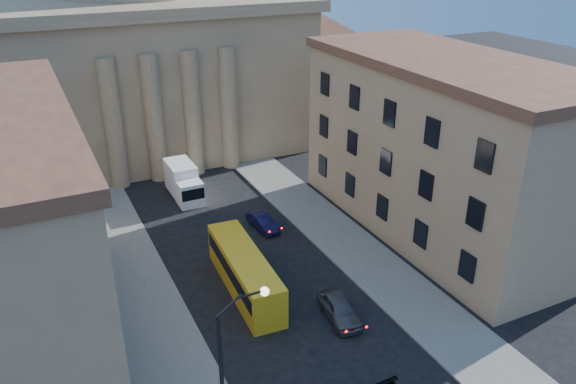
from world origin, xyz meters
The scene contains 9 objects.
sidewalk_left centered at (-8.50, 18.00, 0.07)m, with size 5.00×60.00×0.15m, color #63615A.
sidewalk_right centered at (8.50, 18.00, 0.07)m, with size 5.00×60.00×0.15m, color #63615A.
church centered at (0.00, 55.47, 11.88)m, with size 68.02×28.76×36.60m.
building_right centered at (17.00, 22.00, 7.42)m, with size 11.60×26.60×14.70m.
street_lamp centered at (-6.97, 8.00, 5.29)m, with size 2.62×0.44×8.83m.
car_right_far centered at (2.88, 14.31, 0.76)m, with size 1.79×4.44×1.51m, color #46464B.
car_right_distant centered at (3.31, 28.03, 0.65)m, with size 1.37×3.92×1.29m, color black.
city_bus centered at (-1.54, 20.13, 1.59)m, with size 3.01×10.63×2.96m.
box_truck centered at (-0.94, 37.32, 1.54)m, with size 2.38×5.91×3.24m.
Camera 1 is at (-13.59, -11.66, 23.56)m, focal length 35.00 mm.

